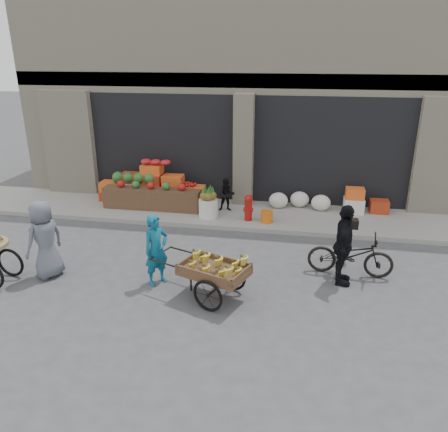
% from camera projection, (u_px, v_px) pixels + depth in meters
% --- Properties ---
extents(ground, '(80.00, 80.00, 0.00)m').
position_uv_depth(ground, '(207.00, 289.00, 8.53)').
color(ground, '#424244').
rests_on(ground, ground).
extents(sidewalk, '(18.00, 2.20, 0.12)m').
position_uv_depth(sidewalk, '(238.00, 214.00, 12.29)').
color(sidewalk, gray).
rests_on(sidewalk, ground).
extents(building, '(14.00, 6.45, 7.00)m').
position_uv_depth(building, '(257.00, 83.00, 14.74)').
color(building, beige).
rests_on(building, ground).
extents(fruit_display, '(3.10, 1.12, 1.24)m').
position_uv_depth(fruit_display, '(156.00, 186.00, 12.75)').
color(fruit_display, '#A73117').
rests_on(fruit_display, sidewalk).
extents(pineapple_bin, '(0.52, 0.52, 0.50)m').
position_uv_depth(pineapple_bin, '(208.00, 208.00, 11.84)').
color(pineapple_bin, silver).
rests_on(pineapple_bin, sidewalk).
extents(fire_hydrant, '(0.22, 0.22, 0.71)m').
position_uv_depth(fire_hydrant, '(248.00, 207.00, 11.56)').
color(fire_hydrant, '#A5140F').
rests_on(fire_hydrant, sidewalk).
extents(orange_bucket, '(0.32, 0.32, 0.30)m').
position_uv_depth(orange_bucket, '(267.00, 217.00, 11.52)').
color(orange_bucket, orange).
rests_on(orange_bucket, sidewalk).
extents(right_bay_goods, '(3.35, 0.60, 0.70)m').
position_uv_depth(right_bay_goods, '(333.00, 201.00, 12.28)').
color(right_bay_goods, silver).
rests_on(right_bay_goods, sidewalk).
extents(seated_person, '(0.51, 0.43, 0.93)m').
position_uv_depth(seated_person, '(227.00, 195.00, 12.25)').
color(seated_person, black).
rests_on(seated_person, sidewalk).
extents(banana_cart, '(2.21, 1.46, 0.86)m').
position_uv_depth(banana_cart, '(212.00, 268.00, 8.04)').
color(banana_cart, brown).
rests_on(banana_cart, ground).
extents(vendor_woman, '(0.60, 0.63, 1.45)m').
position_uv_depth(vendor_woman, '(156.00, 250.00, 8.52)').
color(vendor_woman, '#0F5B7A').
rests_on(vendor_woman, ground).
extents(vendor_grey, '(0.80, 0.94, 1.63)m').
position_uv_depth(vendor_grey, '(45.00, 240.00, 8.77)').
color(vendor_grey, slate).
rests_on(vendor_grey, ground).
extents(bicycle, '(1.75, 0.71, 0.90)m').
position_uv_depth(bicycle, '(350.00, 255.00, 8.95)').
color(bicycle, black).
rests_on(bicycle, ground).
extents(cyclist, '(0.46, 0.99, 1.65)m').
position_uv_depth(cyclist, '(343.00, 245.00, 8.48)').
color(cyclist, black).
rests_on(cyclist, ground).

